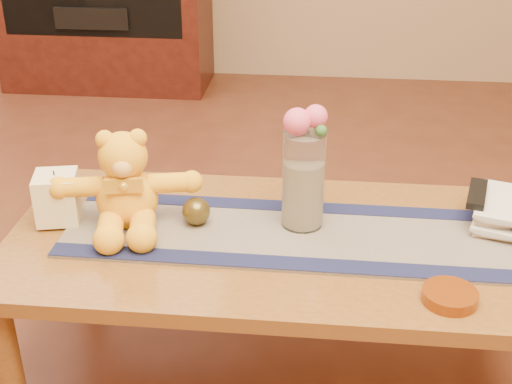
# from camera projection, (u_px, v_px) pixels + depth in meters

# --- Properties ---
(floor) EXTENTS (5.50, 5.50, 0.00)m
(floor) POSITION_uv_depth(u_px,v_px,m) (273.00, 370.00, 2.03)
(floor) COLOR #532817
(floor) RESTS_ON ground
(coffee_table_top) EXTENTS (1.40, 0.70, 0.04)m
(coffee_table_top) POSITION_uv_depth(u_px,v_px,m) (275.00, 244.00, 1.83)
(coffee_table_top) COLOR brown
(coffee_table_top) RESTS_ON floor
(table_leg_fl) EXTENTS (0.07, 0.07, 0.41)m
(table_leg_fl) POSITION_uv_depth(u_px,v_px,m) (8.00, 368.00, 1.74)
(table_leg_fl) COLOR brown
(table_leg_fl) RESTS_ON floor
(table_leg_bl) EXTENTS (0.07, 0.07, 0.41)m
(table_leg_bl) POSITION_uv_depth(u_px,v_px,m) (83.00, 246.00, 2.25)
(table_leg_bl) COLOR brown
(table_leg_bl) RESTS_ON floor
(table_leg_br) EXTENTS (0.07, 0.07, 0.41)m
(table_leg_br) POSITION_uv_depth(u_px,v_px,m) (490.00, 268.00, 2.13)
(table_leg_br) COLOR brown
(table_leg_br) RESTS_ON floor
(persian_runner) EXTENTS (1.20, 0.36, 0.01)m
(persian_runner) POSITION_uv_depth(u_px,v_px,m) (294.00, 235.00, 1.83)
(persian_runner) COLOR #1D1741
(persian_runner) RESTS_ON coffee_table_top
(runner_border_near) EXTENTS (1.20, 0.07, 0.00)m
(runner_border_near) POSITION_uv_depth(u_px,v_px,m) (290.00, 263.00, 1.70)
(runner_border_near) COLOR #14193E
(runner_border_near) RESTS_ON persian_runner
(runner_border_far) EXTENTS (1.20, 0.07, 0.00)m
(runner_border_far) POSITION_uv_depth(u_px,v_px,m) (297.00, 206.00, 1.95)
(runner_border_far) COLOR #14193E
(runner_border_far) RESTS_ON persian_runner
(teddy_bear) EXTENTS (0.43, 0.38, 0.25)m
(teddy_bear) POSITION_uv_depth(u_px,v_px,m) (125.00, 180.00, 1.82)
(teddy_bear) COLOR yellow
(teddy_bear) RESTS_ON persian_runner
(pillar_candle) EXTENTS (0.13, 0.13, 0.13)m
(pillar_candle) POSITION_uv_depth(u_px,v_px,m) (57.00, 197.00, 1.86)
(pillar_candle) COLOR #FAEDB8
(pillar_candle) RESTS_ON persian_runner
(candle_wick) EXTENTS (0.00, 0.00, 0.01)m
(candle_wick) POSITION_uv_depth(u_px,v_px,m) (54.00, 173.00, 1.83)
(candle_wick) COLOR black
(candle_wick) RESTS_ON pillar_candle
(glass_vase) EXTENTS (0.11, 0.11, 0.26)m
(glass_vase) POSITION_uv_depth(u_px,v_px,m) (303.00, 180.00, 1.81)
(glass_vase) COLOR silver
(glass_vase) RESTS_ON persian_runner
(potpourri_fill) EXTENTS (0.09, 0.09, 0.18)m
(potpourri_fill) POSITION_uv_depth(u_px,v_px,m) (303.00, 193.00, 1.83)
(potpourri_fill) COLOR beige
(potpourri_fill) RESTS_ON glass_vase
(rose_left) EXTENTS (0.07, 0.07, 0.07)m
(rose_left) POSITION_uv_depth(u_px,v_px,m) (297.00, 122.00, 1.73)
(rose_left) COLOR #EA527C
(rose_left) RESTS_ON glass_vase
(rose_right) EXTENTS (0.06, 0.06, 0.06)m
(rose_right) POSITION_uv_depth(u_px,v_px,m) (316.00, 116.00, 1.73)
(rose_right) COLOR #EA527C
(rose_right) RESTS_ON glass_vase
(blue_flower_back) EXTENTS (0.04, 0.04, 0.04)m
(blue_flower_back) POSITION_uv_depth(u_px,v_px,m) (310.00, 118.00, 1.77)
(blue_flower_back) COLOR #47579B
(blue_flower_back) RESTS_ON glass_vase
(blue_flower_side) EXTENTS (0.04, 0.04, 0.04)m
(blue_flower_side) POSITION_uv_depth(u_px,v_px,m) (294.00, 123.00, 1.76)
(blue_flower_side) COLOR #47579B
(blue_flower_side) RESTS_ON glass_vase
(leaf_sprig) EXTENTS (0.03, 0.03, 0.03)m
(leaf_sprig) POSITION_uv_depth(u_px,v_px,m) (321.00, 131.00, 1.72)
(leaf_sprig) COLOR #33662D
(leaf_sprig) RESTS_ON glass_vase
(bronze_ball) EXTENTS (0.10, 0.10, 0.07)m
(bronze_ball) POSITION_uv_depth(u_px,v_px,m) (196.00, 211.00, 1.85)
(bronze_ball) COLOR #50431A
(bronze_ball) RESTS_ON persian_runner
(book_bottom) EXTENTS (0.21, 0.25, 0.02)m
(book_bottom) POSITION_uv_depth(u_px,v_px,m) (473.00, 217.00, 1.90)
(book_bottom) COLOR beige
(book_bottom) RESTS_ON coffee_table_top
(book_lower) EXTENTS (0.23, 0.27, 0.02)m
(book_lower) POSITION_uv_depth(u_px,v_px,m) (476.00, 211.00, 1.88)
(book_lower) COLOR beige
(book_lower) RESTS_ON book_bottom
(book_upper) EXTENTS (0.20, 0.24, 0.02)m
(book_upper) POSITION_uv_depth(u_px,v_px,m) (473.00, 203.00, 1.88)
(book_upper) COLOR beige
(book_upper) RESTS_ON book_lower
(book_top) EXTENTS (0.22, 0.26, 0.02)m
(book_top) POSITION_uv_depth(u_px,v_px,m) (478.00, 199.00, 1.87)
(book_top) COLOR beige
(book_top) RESTS_ON book_upper
(tv_remote) EXTENTS (0.08, 0.17, 0.02)m
(tv_remote) POSITION_uv_depth(u_px,v_px,m) (477.00, 194.00, 1.86)
(tv_remote) COLOR black
(tv_remote) RESTS_ON book_top
(amber_dish) EXTENTS (0.17, 0.17, 0.03)m
(amber_dish) POSITION_uv_depth(u_px,v_px,m) (450.00, 296.00, 1.57)
(amber_dish) COLOR #BF5914
(amber_dish) RESTS_ON coffee_table_top
(stereo_lower) EXTENTS (0.42, 0.28, 0.12)m
(stereo_lower) POSITION_uv_depth(u_px,v_px,m) (98.00, 13.00, 4.00)
(stereo_lower) COLOR black
(stereo_lower) RESTS_ON media_cabinet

